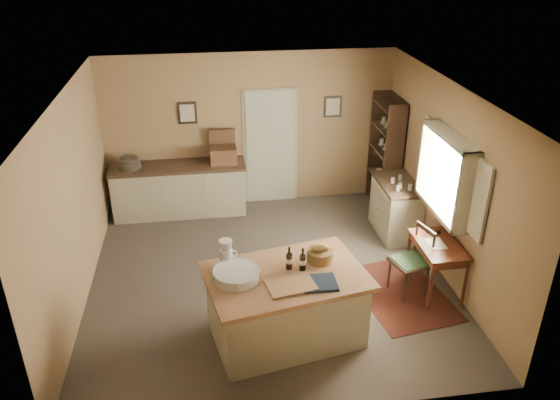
{
  "coord_description": "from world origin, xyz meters",
  "views": [
    {
      "loc": [
        -0.76,
        -6.48,
        4.5
      ],
      "look_at": [
        0.19,
        0.15,
        1.15
      ],
      "focal_mm": 35.0,
      "sensor_mm": 36.0,
      "label": 1
    }
  ],
  "objects_px": {
    "writing_desk": "(438,250)",
    "shelving_unit": "(388,153)",
    "desk_chair": "(410,262)",
    "right_cabinet": "(396,208)",
    "work_island": "(285,304)",
    "sideboard": "(180,187)"
  },
  "relations": [
    {
      "from": "work_island",
      "to": "right_cabinet",
      "type": "xyz_separation_m",
      "value": [
        2.16,
        2.27,
        -0.02
      ]
    },
    {
      "from": "writing_desk",
      "to": "shelving_unit",
      "type": "xyz_separation_m",
      "value": [
        0.15,
        2.66,
        0.32
      ]
    },
    {
      "from": "work_island",
      "to": "writing_desk",
      "type": "relative_size",
      "value": 2.26
    },
    {
      "from": "work_island",
      "to": "writing_desk",
      "type": "distance_m",
      "value": 2.25
    },
    {
      "from": "writing_desk",
      "to": "desk_chair",
      "type": "distance_m",
      "value": 0.41
    },
    {
      "from": "writing_desk",
      "to": "desk_chair",
      "type": "bearing_deg",
      "value": 174.05
    },
    {
      "from": "work_island",
      "to": "right_cabinet",
      "type": "height_order",
      "value": "work_island"
    },
    {
      "from": "sideboard",
      "to": "shelving_unit",
      "type": "distance_m",
      "value": 3.66
    },
    {
      "from": "desk_chair",
      "to": "right_cabinet",
      "type": "xyz_separation_m",
      "value": [
        0.36,
        1.61,
        -0.02
      ]
    },
    {
      "from": "work_island",
      "to": "writing_desk",
      "type": "xyz_separation_m",
      "value": [
        2.16,
        0.63,
        0.19
      ]
    },
    {
      "from": "desk_chair",
      "to": "right_cabinet",
      "type": "relative_size",
      "value": 0.91
    },
    {
      "from": "desk_chair",
      "to": "right_cabinet",
      "type": "distance_m",
      "value": 1.65
    },
    {
      "from": "desk_chair",
      "to": "shelving_unit",
      "type": "xyz_separation_m",
      "value": [
        0.51,
        2.62,
        0.51
      ]
    },
    {
      "from": "right_cabinet",
      "to": "shelving_unit",
      "type": "height_order",
      "value": "shelving_unit"
    },
    {
      "from": "shelving_unit",
      "to": "writing_desk",
      "type": "bearing_deg",
      "value": -93.28
    },
    {
      "from": "work_island",
      "to": "shelving_unit",
      "type": "xyz_separation_m",
      "value": [
        2.31,
        3.28,
        0.51
      ]
    },
    {
      "from": "work_island",
      "to": "shelving_unit",
      "type": "height_order",
      "value": "shelving_unit"
    },
    {
      "from": "work_island",
      "to": "sideboard",
      "type": "distance_m",
      "value": 3.72
    },
    {
      "from": "shelving_unit",
      "to": "desk_chair",
      "type": "bearing_deg",
      "value": -101.02
    },
    {
      "from": "writing_desk",
      "to": "desk_chair",
      "type": "relative_size",
      "value": 0.94
    },
    {
      "from": "desk_chair",
      "to": "shelving_unit",
      "type": "relative_size",
      "value": 0.48
    },
    {
      "from": "work_island",
      "to": "shelving_unit",
      "type": "relative_size",
      "value": 1.02
    }
  ]
}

